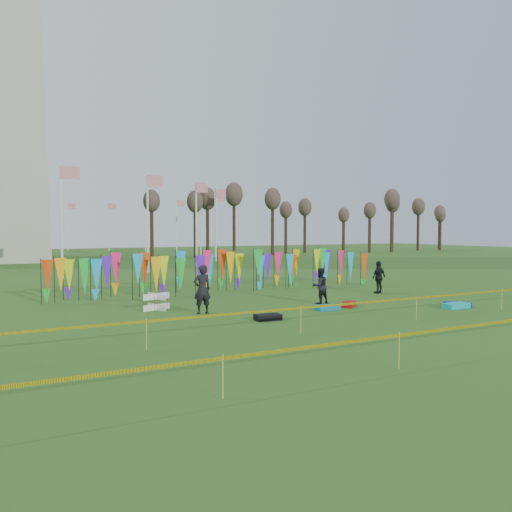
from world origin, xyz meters
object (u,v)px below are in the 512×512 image
kite_bag_blue (457,305)px  person_right (379,277)px  person_left (202,289)px  kite_bag_red (348,304)px  box_kite (157,302)px  kite_bag_teal (456,306)px  kite_bag_black (268,317)px  person_mid (320,286)px  kite_bag_turquoise (327,308)px

kite_bag_blue → person_right: bearing=87.6°
person_left → kite_bag_blue: person_left is taller
person_right → kite_bag_red: person_right is taller
box_kite → kite_bag_teal: (11.60, -5.47, -0.25)m
box_kite → person_right: 12.14m
person_right → kite_bag_black: size_ratio=1.79×
kite_bag_blue → kite_bag_red: (-4.10, 2.38, -0.01)m
person_left → person_mid: bearing=-179.9°
person_left → person_right: size_ratio=1.15×
box_kite → kite_bag_red: 8.33m
kite_bag_turquoise → kite_bag_black: kite_bag_black is taller
box_kite → person_left: 2.24m
person_left → person_right: person_left is taller
person_left → box_kite: bearing=-50.0°
person_mid → kite_bag_teal: (4.42, -3.87, -0.70)m
box_kite → kite_bag_red: box_kite is taller
person_mid → kite_bag_blue: (4.72, -3.67, -0.71)m
kite_bag_turquoise → kite_bag_teal: 5.64m
box_kite → person_left: person_left is taller
kite_bag_blue → kite_bag_teal: kite_bag_teal is taller
kite_bag_turquoise → person_right: bearing=29.7°
person_left → person_right: 10.87m
kite_bag_red → kite_bag_black: size_ratio=1.14×
box_kite → kite_bag_blue: box_kite is taller
kite_bag_turquoise → kite_bag_red: bearing=13.9°
box_kite → kite_bag_blue: (11.91, -5.27, -0.26)m
box_kite → kite_bag_blue: size_ratio=0.70×
kite_bag_black → kite_bag_teal: size_ratio=0.81×
person_left → kite_bag_teal: person_left is taller
box_kite → kite_bag_teal: size_ratio=0.62×
kite_bag_blue → kite_bag_red: 4.74m
person_left → kite_bag_red: 6.59m
kite_bag_turquoise → kite_bag_black: size_ratio=1.06×
person_mid → person_right: (4.94, 1.63, 0.04)m
kite_bag_red → kite_bag_teal: size_ratio=0.92×
person_mid → kite_bag_red: (0.62, -1.29, -0.72)m
kite_bag_turquoise → kite_bag_red: kite_bag_turquoise is taller
person_mid → box_kite: bearing=-15.8°
box_kite → person_right: size_ratio=0.43×
person_left → kite_bag_teal: bearing=159.1°
person_right → kite_bag_black: 10.04m
person_left → kite_bag_blue: bearing=160.6°
kite_bag_blue → kite_bag_red: kite_bag_blue is taller
person_right → kite_bag_blue: person_right is taller
box_kite → kite_bag_turquoise: 7.20m
kite_bag_red → kite_bag_teal: 4.59m
person_right → kite_bag_black: person_right is taller
kite_bag_blue → kite_bag_teal: 0.36m
person_right → kite_bag_blue: (-0.22, -5.30, -0.75)m
box_kite → kite_bag_blue: bearing=-23.9°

